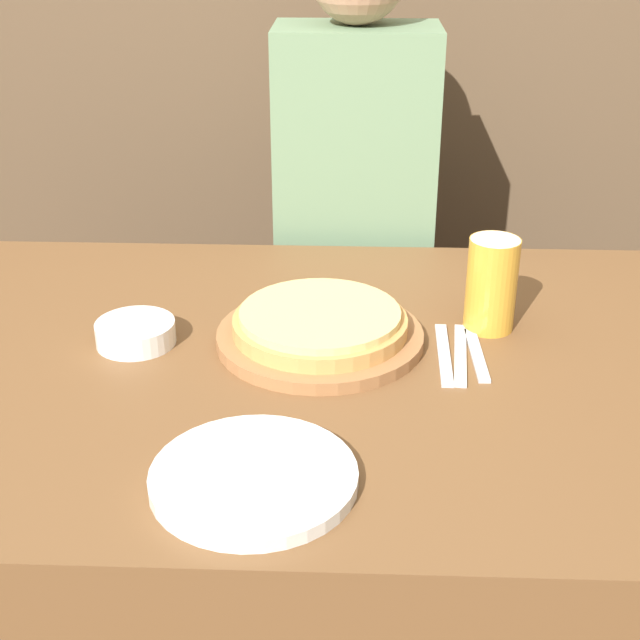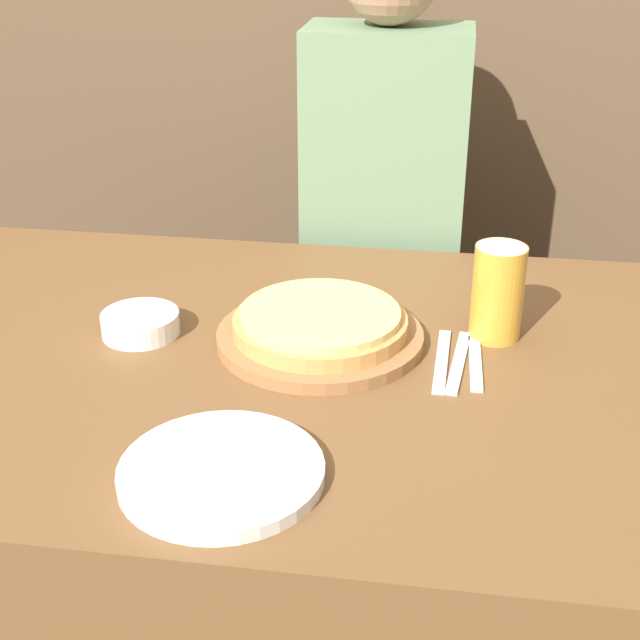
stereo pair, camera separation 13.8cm
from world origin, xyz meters
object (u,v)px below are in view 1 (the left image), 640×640
diner_person (353,262)px  fork (444,354)px  pizza_on_board (320,329)px  side_bowl (136,333)px  dinner_knife (460,354)px  beer_glass (492,281)px  dinner_plate (254,478)px  spoon (477,355)px

diner_person → fork: bearing=-76.6°
pizza_on_board → diner_person: diner_person is taller
side_bowl → dinner_knife: side_bowl is taller
beer_glass → side_bowl: 0.57m
dinner_plate → side_bowl: bearing=122.2°
dinner_plate → dinner_knife: 0.43m
beer_glass → dinner_knife: 0.14m
side_bowl → fork: side_bowl is taller
pizza_on_board → fork: size_ratio=1.67×
pizza_on_board → dinner_plate: size_ratio=1.29×
dinner_knife → spoon: same height
fork → dinner_knife: (0.03, 0.00, 0.00)m
pizza_on_board → fork: (0.19, -0.03, -0.02)m
side_bowl → dinner_knife: bearing=-2.5°
pizza_on_board → beer_glass: 0.28m
dinner_knife → dinner_plate: bearing=-130.3°
dinner_plate → spoon: 0.45m
pizza_on_board → fork: 0.20m
pizza_on_board → beer_glass: beer_glass is taller
dinner_plate → fork: 0.42m
pizza_on_board → spoon: (0.24, -0.03, -0.02)m
dinner_plate → dinner_knife: (0.28, 0.33, -0.01)m
pizza_on_board → beer_glass: (0.27, 0.06, 0.06)m
pizza_on_board → diner_person: bearing=84.8°
beer_glass → dinner_plate: (-0.33, -0.43, -0.07)m
pizza_on_board → dinner_knife: (0.22, -0.03, -0.02)m
beer_glass → diner_person: 0.57m
beer_glass → fork: bearing=-128.7°
dinner_plate → fork: (0.26, 0.33, -0.01)m
pizza_on_board → fork: bearing=-10.1°
side_bowl → dinner_knife: 0.50m
dinner_plate → spoon: dinner_plate is taller
dinner_knife → side_bowl: bearing=177.5°
fork → beer_glass: bearing=51.3°
fork → dinner_knife: bearing=0.0°
pizza_on_board → spoon: pizza_on_board is taller
side_bowl → diner_person: 0.67m
beer_glass → spoon: (-0.03, -0.10, -0.08)m
beer_glass → pizza_on_board: bearing=-166.5°
spoon → pizza_on_board: bearing=172.0°
beer_glass → spoon: beer_glass is taller
beer_glass → fork: 0.15m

